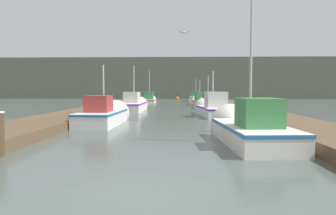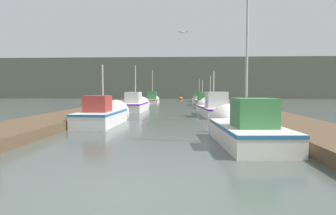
# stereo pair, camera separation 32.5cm
# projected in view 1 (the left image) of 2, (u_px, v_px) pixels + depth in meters

# --- Properties ---
(ground_plane) EXTENTS (200.00, 200.00, 0.00)m
(ground_plane) POSITION_uv_depth(u_px,v_px,m) (144.00, 200.00, 4.72)
(ground_plane) COLOR #47514C
(dock_left) EXTENTS (2.76, 40.00, 0.39)m
(dock_left) POSITION_uv_depth(u_px,v_px,m) (92.00, 111.00, 20.86)
(dock_left) COLOR brown
(dock_left) RESTS_ON ground_plane
(dock_right) EXTENTS (2.76, 40.00, 0.39)m
(dock_right) POSITION_uv_depth(u_px,v_px,m) (251.00, 112.00, 20.47)
(dock_right) COLOR brown
(dock_right) RESTS_ON ground_plane
(distant_shore_ridge) EXTENTS (120.00, 16.00, 7.48)m
(distant_shore_ridge) POSITION_uv_depth(u_px,v_px,m) (176.00, 79.00, 61.64)
(distant_shore_ridge) COLOR #565B4C
(distant_shore_ridge) RESTS_ON ground_plane
(fishing_boat_0) EXTENTS (2.09, 5.11, 5.14)m
(fishing_boat_0) POSITION_uv_depth(u_px,v_px,m) (247.00, 128.00, 9.97)
(fishing_boat_0) COLOR silver
(fishing_boat_0) RESTS_ON ground_plane
(fishing_boat_1) EXTENTS (1.77, 5.05, 3.38)m
(fishing_boat_1) POSITION_uv_depth(u_px,v_px,m) (105.00, 115.00, 15.04)
(fishing_boat_1) COLOR silver
(fishing_boat_1) RESTS_ON ground_plane
(fishing_boat_2) EXTENTS (2.05, 5.77, 3.36)m
(fishing_boat_2) POSITION_uv_depth(u_px,v_px,m) (212.00, 108.00, 19.97)
(fishing_boat_2) COLOR silver
(fishing_boat_2) RESTS_ON ground_plane
(fishing_boat_3) EXTENTS (1.65, 5.79, 4.01)m
(fishing_boat_3) POSITION_uv_depth(u_px,v_px,m) (135.00, 105.00, 24.13)
(fishing_boat_3) COLOR silver
(fishing_boat_3) RESTS_ON ground_plane
(fishing_boat_4) EXTENTS (1.65, 5.88, 3.40)m
(fishing_boat_4) POSITION_uv_depth(u_px,v_px,m) (208.00, 103.00, 27.95)
(fishing_boat_4) COLOR silver
(fishing_boat_4) RESTS_ON ground_plane
(fishing_boat_5) EXTENTS (1.72, 6.37, 3.20)m
(fishing_boat_5) POSITION_uv_depth(u_px,v_px,m) (199.00, 101.00, 33.52)
(fishing_boat_5) COLOR silver
(fishing_boat_5) RESTS_ON ground_plane
(fishing_boat_6) EXTENTS (1.59, 4.76, 4.60)m
(fishing_boat_6) POSITION_uv_depth(u_px,v_px,m) (150.00, 100.00, 38.31)
(fishing_boat_6) COLOR silver
(fishing_boat_6) RESTS_ON ground_plane
(fishing_boat_7) EXTENTS (2.05, 4.79, 3.65)m
(fishing_boat_7) POSITION_uv_depth(u_px,v_px,m) (196.00, 98.00, 42.51)
(fishing_boat_7) COLOR silver
(fishing_boat_7) RESTS_ON ground_plane
(mooring_piling_1) EXTENTS (0.36, 0.36, 1.17)m
(mooring_piling_1) POSITION_uv_depth(u_px,v_px,m) (210.00, 99.00, 34.38)
(mooring_piling_1) COLOR #473523
(mooring_piling_1) RESTS_ON ground_plane
(mooring_piling_2) EXTENTS (0.23, 0.23, 0.94)m
(mooring_piling_2) POSITION_uv_depth(u_px,v_px,m) (145.00, 98.00, 42.75)
(mooring_piling_2) COLOR #473523
(mooring_piling_2) RESTS_ON ground_plane
(mooring_piling_3) EXTENTS (0.31, 0.31, 1.15)m
(mooring_piling_3) POSITION_uv_depth(u_px,v_px,m) (91.00, 110.00, 16.40)
(mooring_piling_3) COLOR #473523
(mooring_piling_3) RESTS_ON ground_plane
(channel_buoy) EXTENTS (0.64, 0.64, 1.14)m
(channel_buoy) POSITION_uv_depth(u_px,v_px,m) (177.00, 99.00, 49.18)
(channel_buoy) COLOR #BF6513
(channel_buoy) RESTS_ON ground_plane
(seagull_lead) EXTENTS (0.56, 0.30, 0.12)m
(seagull_lead) POSITION_uv_depth(u_px,v_px,m) (184.00, 33.00, 15.46)
(seagull_lead) COLOR white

